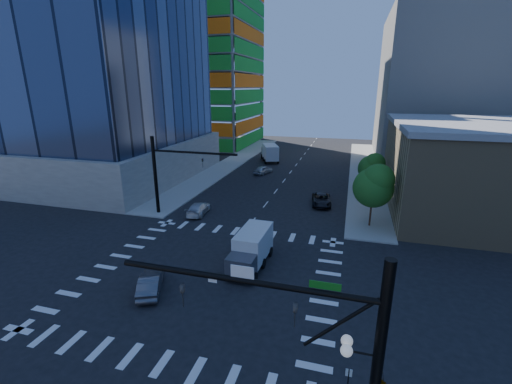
% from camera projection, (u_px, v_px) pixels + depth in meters
% --- Properties ---
extents(ground, '(160.00, 160.00, 0.00)m').
position_uv_depth(ground, '(210.00, 276.00, 27.14)').
color(ground, black).
rests_on(ground, ground).
extents(road_markings, '(20.00, 20.00, 0.01)m').
position_uv_depth(road_markings, '(210.00, 276.00, 27.14)').
color(road_markings, silver).
rests_on(road_markings, ground).
extents(sidewalk_ne, '(5.00, 60.00, 0.15)m').
position_uv_depth(sidewalk_ne, '(364.00, 171.00, 60.67)').
color(sidewalk_ne, '#989690').
rests_on(sidewalk_ne, ground).
extents(sidewalk_nw, '(5.00, 60.00, 0.15)m').
position_uv_depth(sidewalk_nw, '(231.00, 163.00, 67.14)').
color(sidewalk_nw, '#989690').
rests_on(sidewalk_nw, ground).
extents(construction_building, '(25.16, 34.50, 70.60)m').
position_uv_depth(construction_building, '(202.00, 43.00, 83.93)').
color(construction_building, slate).
rests_on(construction_building, ground).
extents(commercial_building, '(20.50, 22.50, 10.60)m').
position_uv_depth(commercial_building, '(485.00, 169.00, 39.33)').
color(commercial_building, '#937D55').
rests_on(commercial_building, ground).
extents(bg_building_ne, '(24.00, 30.00, 28.00)m').
position_uv_depth(bg_building_ne, '(447.00, 89.00, 66.60)').
color(bg_building_ne, slate).
rests_on(bg_building_ne, ground).
extents(signal_mast_se, '(10.51, 2.48, 9.00)m').
position_uv_depth(signal_mast_se, '(351.00, 359.00, 12.34)').
color(signal_mast_se, black).
rests_on(signal_mast_se, sidewalk_se).
extents(signal_mast_nw, '(10.20, 0.40, 9.00)m').
position_uv_depth(signal_mast_nw, '(166.00, 169.00, 38.68)').
color(signal_mast_nw, black).
rests_on(signal_mast_nw, sidewalk_nw).
extents(tree_south, '(4.16, 4.16, 6.82)m').
position_uv_depth(tree_south, '(375.00, 185.00, 35.27)').
color(tree_south, '#382316').
rests_on(tree_south, sidewalk_ne).
extents(tree_north, '(3.54, 3.52, 5.78)m').
position_uv_depth(tree_north, '(372.00, 167.00, 46.44)').
color(tree_north, '#382316').
rests_on(tree_north, sidewalk_ne).
extents(no_parking_sign, '(0.30, 0.06, 2.20)m').
position_uv_depth(no_parking_sign, '(348.00, 384.00, 15.68)').
color(no_parking_sign, black).
rests_on(no_parking_sign, ground).
extents(car_nb_far, '(2.89, 5.19, 1.37)m').
position_uv_depth(car_nb_far, '(321.00, 200.00, 43.34)').
color(car_nb_far, black).
rests_on(car_nb_far, ground).
extents(car_sb_near, '(2.29, 4.78, 1.34)m').
position_uv_depth(car_sb_near, '(199.00, 208.00, 40.29)').
color(car_sb_near, white).
rests_on(car_sb_near, ground).
extents(car_sb_mid, '(2.92, 4.43, 1.40)m').
position_uv_depth(car_sb_mid, '(263.00, 170.00, 58.86)').
color(car_sb_mid, silver).
rests_on(car_sb_mid, ground).
extents(car_sb_cross, '(3.05, 4.45, 1.39)m').
position_uv_depth(car_sb_cross, '(151.00, 283.00, 24.98)').
color(car_sb_cross, '#4F4E53').
rests_on(car_sb_cross, ground).
extents(box_truck_near, '(2.58, 5.72, 2.96)m').
position_uv_depth(box_truck_near, '(250.00, 253.00, 28.15)').
color(box_truck_near, black).
rests_on(box_truck_near, ground).
extents(box_truck_far, '(5.03, 7.07, 3.41)m').
position_uv_depth(box_truck_far, '(270.00, 154.00, 68.79)').
color(box_truck_far, black).
rests_on(box_truck_far, ground).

